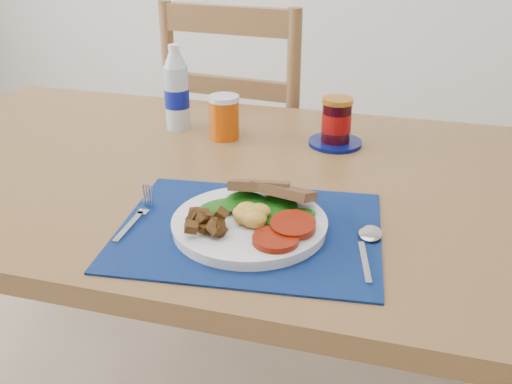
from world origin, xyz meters
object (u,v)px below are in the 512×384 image
water_bottle (177,92)px  breakfast_plate (246,220)px  chair_far (245,126)px  juice_glass (224,118)px  jam_on_saucer (336,124)px

water_bottle → breakfast_plate: bearing=-55.5°
chair_far → juice_glass: 0.52m
water_bottle → juice_glass: 0.14m
chair_far → jam_on_saucer: size_ratio=9.95×
jam_on_saucer → chair_far: bearing=128.0°
chair_far → jam_on_saucer: 0.60m
juice_glass → breakfast_plate: bearing=-66.9°
breakfast_plate → water_bottle: 0.55m
breakfast_plate → chair_far: bearing=105.9°
water_bottle → jam_on_saucer: bearing=-1.2°
chair_far → breakfast_plate: chair_far is taller
chair_far → breakfast_plate: size_ratio=4.78×
breakfast_plate → juice_glass: bearing=112.2°
chair_far → juice_glass: size_ratio=12.64×
juice_glass → water_bottle: bearing=165.2°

